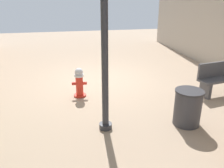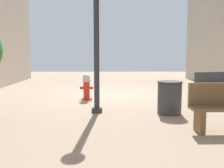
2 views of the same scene
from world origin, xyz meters
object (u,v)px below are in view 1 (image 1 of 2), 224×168
at_px(bench_near, 223,77).
at_px(trash_bin, 188,107).
at_px(street_lamp, 104,23).
at_px(fire_hydrant, 79,82).

relative_size(bench_near, trash_bin, 2.11).
height_order(bench_near, street_lamp, street_lamp).
bearing_deg(bench_near, trash_bin, 36.97).
xyz_separation_m(street_lamp, trash_bin, (-1.84, 0.18, -1.86)).
distance_m(bench_near, street_lamp, 4.35).
bearing_deg(fire_hydrant, trash_bin, 137.38).
distance_m(street_lamp, trash_bin, 2.62).
height_order(fire_hydrant, trash_bin, fire_hydrant).
bearing_deg(street_lamp, trash_bin, 174.52).
relative_size(street_lamp, trash_bin, 4.41).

